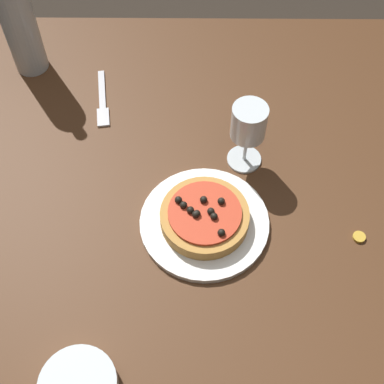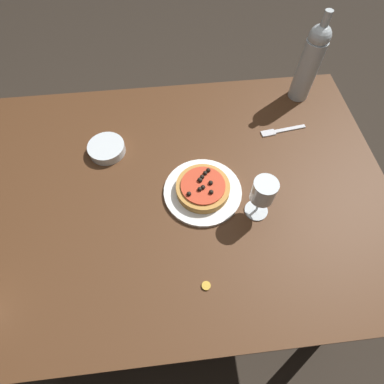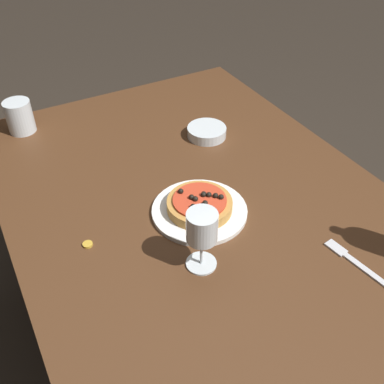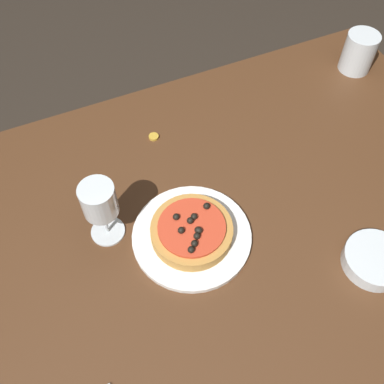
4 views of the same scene
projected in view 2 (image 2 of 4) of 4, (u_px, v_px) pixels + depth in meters
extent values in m
plane|color=#2D261E|center=(186.00, 262.00, 1.62)|extent=(14.00, 14.00, 0.00)
cube|color=#4C2D19|center=(181.00, 190.00, 0.97)|extent=(1.33, 0.97, 0.03)
cylinder|color=#4C2D19|center=(24.00, 366.00, 1.05)|extent=(0.06, 0.06, 0.74)
cylinder|color=#4C2D19|center=(55.00, 169.00, 1.49)|extent=(0.06, 0.06, 0.74)
cylinder|color=#4C2D19|center=(356.00, 325.00, 1.12)|extent=(0.06, 0.06, 0.74)
cylinder|color=#4C2D19|center=(292.00, 148.00, 1.55)|extent=(0.06, 0.06, 0.74)
cylinder|color=white|center=(203.00, 191.00, 0.94)|extent=(0.25, 0.25, 0.01)
cylinder|color=#BC843D|center=(203.00, 188.00, 0.92)|extent=(0.17, 0.17, 0.03)
cylinder|color=red|center=(203.00, 185.00, 0.91)|extent=(0.14, 0.14, 0.01)
sphere|color=black|center=(205.00, 173.00, 0.93)|extent=(0.01, 0.01, 0.01)
sphere|color=black|center=(200.00, 180.00, 0.91)|extent=(0.01, 0.01, 0.01)
sphere|color=black|center=(211.00, 183.00, 0.91)|extent=(0.01, 0.01, 0.01)
sphere|color=black|center=(208.00, 170.00, 0.93)|extent=(0.01, 0.01, 0.01)
sphere|color=black|center=(200.00, 189.00, 0.90)|extent=(0.01, 0.01, 0.01)
sphere|color=black|center=(200.00, 180.00, 0.91)|extent=(0.01, 0.01, 0.01)
sphere|color=black|center=(189.00, 194.00, 0.89)|extent=(0.01, 0.01, 0.01)
sphere|color=black|center=(211.00, 192.00, 0.89)|extent=(0.01, 0.01, 0.01)
sphere|color=black|center=(203.00, 187.00, 0.90)|extent=(0.01, 0.01, 0.01)
sphere|color=black|center=(202.00, 177.00, 0.92)|extent=(0.01, 0.01, 0.01)
cylinder|color=silver|center=(256.00, 210.00, 0.91)|extent=(0.07, 0.07, 0.00)
cylinder|color=silver|center=(259.00, 204.00, 0.88)|extent=(0.01, 0.01, 0.08)
cylinder|color=silver|center=(264.00, 191.00, 0.81)|extent=(0.07, 0.07, 0.07)
cylinder|color=#B2BCC1|center=(307.00, 71.00, 1.08)|extent=(0.07, 0.07, 0.23)
sphere|color=#B2BCC1|center=(320.00, 36.00, 0.97)|extent=(0.07, 0.07, 0.07)
cylinder|color=#B2BCC1|center=(326.00, 21.00, 0.93)|extent=(0.03, 0.03, 0.06)
cylinder|color=silver|center=(107.00, 149.00, 1.02)|extent=(0.12, 0.12, 0.03)
cube|color=silver|center=(290.00, 129.00, 1.08)|extent=(0.12, 0.03, 0.00)
cube|color=silver|center=(268.00, 133.00, 1.07)|extent=(0.05, 0.03, 0.00)
cylinder|color=gold|center=(206.00, 286.00, 0.79)|extent=(0.02, 0.02, 0.01)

